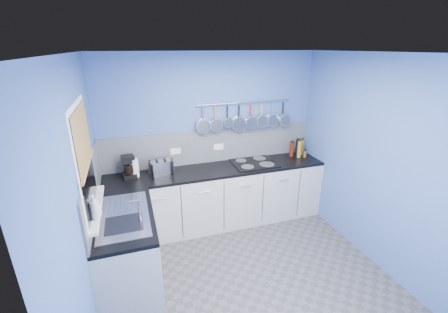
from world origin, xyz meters
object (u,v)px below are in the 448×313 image
paper_towel (134,168)px  canister (169,167)px  coffee_maker (129,167)px  toaster (161,168)px  soap_bottle_b (95,208)px  hob (254,163)px  soap_bottle_a (94,207)px

paper_towel → canister: paper_towel is taller
coffee_maker → toaster: size_ratio=1.00×
toaster → canister: (0.11, 0.08, -0.04)m
coffee_maker → canister: (0.53, 0.06, -0.09)m
soap_bottle_b → paper_towel: (0.39, 1.17, -0.11)m
hob → soap_bottle_a: bearing=-151.1°
soap_bottle_a → soap_bottle_b: 0.05m
soap_bottle_b → coffee_maker: bearing=74.8°
soap_bottle_a → coffee_maker: (0.32, 1.21, -0.12)m
toaster → canister: toaster is taller
soap_bottle_a → coffee_maker: 1.26m
soap_bottle_a → soap_bottle_b: bearing=90.0°
toaster → canister: size_ratio=2.56×
soap_bottle_a → hob: bearing=28.9°
paper_towel → canister: size_ratio=2.18×
coffee_maker → canister: bearing=-1.6°
canister → soap_bottle_a: bearing=-123.7°
toaster → soap_bottle_b: bearing=-142.3°
canister → hob: size_ratio=0.18×
soap_bottle_b → paper_towel: bearing=71.7°
soap_bottle_a → canister: soap_bottle_a is taller
paper_towel → soap_bottle_b: bearing=-108.3°
paper_towel → toaster: size_ratio=0.85×
soap_bottle_a → paper_towel: size_ratio=0.94×
soap_bottle_b → toaster: soap_bottle_b is taller
soap_bottle_a → hob: soap_bottle_a is taller
soap_bottle_a → soap_bottle_b: (0.00, 0.04, -0.03)m
soap_bottle_b → coffee_maker: size_ratio=0.57×
soap_bottle_b → canister: bearing=55.5°
soap_bottle_a → canister: size_ratio=2.05×
soap_bottle_b → hob: 2.40m
coffee_maker → canister: 0.54m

